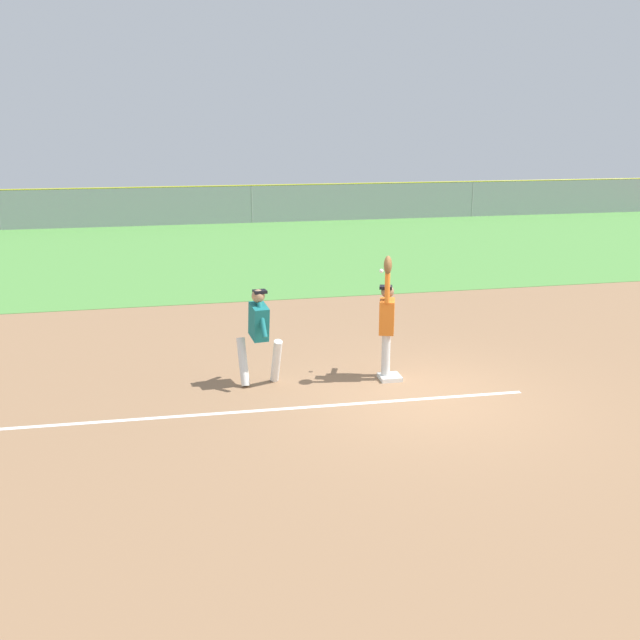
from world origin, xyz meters
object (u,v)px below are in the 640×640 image
object	(u,v)px
runner	(259,330)
parked_car_tan	(123,204)
parked_car_white	(344,198)
baseball	(381,271)
first_base	(390,377)
fielder	(387,318)
parked_car_green	(245,200)

from	to	relation	value
runner	parked_car_tan	xyz separation A→B (m)	(-3.37, 24.61, -0.32)
parked_car_white	parked_car_tan	bearing A→B (deg)	-170.49
baseball	parked_car_white	xyz separation A→B (m)	(5.71, 24.94, -1.23)
baseball	parked_car_white	world-z (taller)	baseball
first_base	runner	bearing A→B (deg)	173.42
first_base	baseball	world-z (taller)	baseball
first_base	baseball	distance (m)	1.92
parked_car_white	runner	bearing A→B (deg)	-100.74
fielder	baseball	size ratio (longest dim) A/B	30.81
parked_car_green	parked_car_white	size ratio (longest dim) A/B	0.96
parked_car_tan	parked_car_green	distance (m)	6.14
first_base	parked_car_white	distance (m)	26.03
first_base	runner	xyz separation A→B (m)	(-2.32, 0.27, 0.96)
runner	parked_car_tan	world-z (taller)	runner
parked_car_green	parked_car_white	bearing A→B (deg)	-2.82
baseball	parked_car_white	bearing A→B (deg)	77.10
parked_car_tan	parked_car_green	bearing A→B (deg)	11.97
fielder	parked_car_green	distance (m)	25.54
baseball	parked_car_green	distance (m)	25.20
parked_car_green	runner	bearing A→B (deg)	-96.50
runner	parked_car_white	world-z (taller)	runner
fielder	parked_car_white	size ratio (longest dim) A/B	0.50
first_base	parked_car_green	distance (m)	25.64
fielder	runner	size ratio (longest dim) A/B	1.33
runner	baseball	world-z (taller)	baseball
first_base	fielder	world-z (taller)	fielder
first_base	baseball	bearing A→B (deg)	97.20
baseball	parked_car_tan	bearing A→B (deg)	102.98
baseball	parked_car_green	xyz separation A→B (m)	(0.46, 25.17, -1.23)
fielder	parked_car_tan	bearing A→B (deg)	-57.75
first_base	fielder	distance (m)	1.09
fielder	baseball	xyz separation A→B (m)	(-0.01, 0.36, 0.79)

